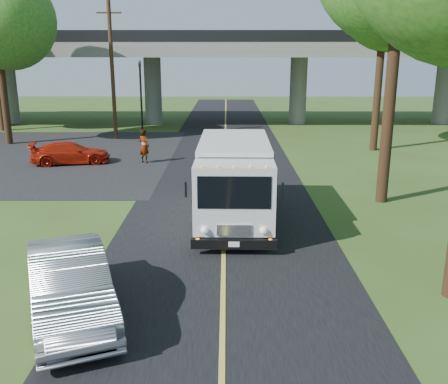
{
  "coord_description": "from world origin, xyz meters",
  "views": [
    {
      "loc": [
        0.08,
        -9.94,
        5.6
      ],
      "look_at": [
        0.01,
        4.56,
        1.6
      ],
      "focal_mm": 40.0,
      "sensor_mm": 36.0,
      "label": 1
    }
  ],
  "objects_px": {
    "traffic_signal": "(141,90)",
    "pedestrian": "(144,146)",
    "silver_sedan": "(70,285)",
    "utility_pole": "(112,70)",
    "tree_right_far": "(389,5)",
    "red_sedan": "(71,153)",
    "step_van": "(234,179)"
  },
  "relations": [
    {
      "from": "traffic_signal",
      "to": "pedestrian",
      "type": "relative_size",
      "value": 2.89
    },
    {
      "from": "silver_sedan",
      "to": "utility_pole",
      "type": "bearing_deg",
      "value": 77.89
    },
    {
      "from": "utility_pole",
      "to": "tree_right_far",
      "type": "relative_size",
      "value": 0.82
    },
    {
      "from": "red_sedan",
      "to": "pedestrian",
      "type": "distance_m",
      "value": 3.89
    },
    {
      "from": "traffic_signal",
      "to": "pedestrian",
      "type": "xyz_separation_m",
      "value": [
        1.7,
        -9.8,
        -2.3
      ]
    },
    {
      "from": "utility_pole",
      "to": "red_sedan",
      "type": "height_order",
      "value": "utility_pole"
    },
    {
      "from": "traffic_signal",
      "to": "step_van",
      "type": "distance_m",
      "value": 20.46
    },
    {
      "from": "step_van",
      "to": "red_sedan",
      "type": "height_order",
      "value": "step_van"
    },
    {
      "from": "red_sedan",
      "to": "utility_pole",
      "type": "bearing_deg",
      "value": -17.67
    },
    {
      "from": "traffic_signal",
      "to": "silver_sedan",
      "type": "relative_size",
      "value": 1.13
    },
    {
      "from": "tree_right_far",
      "to": "step_van",
      "type": "xyz_separation_m",
      "value": [
        -8.86,
        -13.21,
        -6.8
      ]
    },
    {
      "from": "step_van",
      "to": "silver_sedan",
      "type": "bearing_deg",
      "value": -118.26
    },
    {
      "from": "utility_pole",
      "to": "red_sedan",
      "type": "relative_size",
      "value": 2.21
    },
    {
      "from": "utility_pole",
      "to": "pedestrian",
      "type": "height_order",
      "value": "utility_pole"
    },
    {
      "from": "tree_right_far",
      "to": "red_sedan",
      "type": "bearing_deg",
      "value": -167.51
    },
    {
      "from": "traffic_signal",
      "to": "utility_pole",
      "type": "bearing_deg",
      "value": -126.87
    },
    {
      "from": "silver_sedan",
      "to": "pedestrian",
      "type": "height_order",
      "value": "pedestrian"
    },
    {
      "from": "utility_pole",
      "to": "red_sedan",
      "type": "xyz_separation_m",
      "value": [
        -0.67,
        -8.01,
        -4.0
      ]
    },
    {
      "from": "utility_pole",
      "to": "pedestrian",
      "type": "relative_size",
      "value": 5.01
    },
    {
      "from": "step_van",
      "to": "red_sedan",
      "type": "bearing_deg",
      "value": 133.09
    },
    {
      "from": "red_sedan",
      "to": "silver_sedan",
      "type": "relative_size",
      "value": 0.89
    },
    {
      "from": "pedestrian",
      "to": "tree_right_far",
      "type": "bearing_deg",
      "value": -131.06
    },
    {
      "from": "tree_right_far",
      "to": "pedestrian",
      "type": "distance_m",
      "value": 15.82
    },
    {
      "from": "red_sedan",
      "to": "tree_right_far",
      "type": "bearing_deg",
      "value": -90.37
    },
    {
      "from": "red_sedan",
      "to": "silver_sedan",
      "type": "xyz_separation_m",
      "value": [
        4.83,
        -15.99,
        0.17
      ]
    },
    {
      "from": "traffic_signal",
      "to": "tree_right_far",
      "type": "distance_m",
      "value": 17.18
    },
    {
      "from": "silver_sedan",
      "to": "traffic_signal",
      "type": "bearing_deg",
      "value": 73.89
    },
    {
      "from": "pedestrian",
      "to": "step_van",
      "type": "bearing_deg",
      "value": 149.75
    },
    {
      "from": "pedestrian",
      "to": "utility_pole",
      "type": "bearing_deg",
      "value": -33.8
    },
    {
      "from": "silver_sedan",
      "to": "pedestrian",
      "type": "xyz_separation_m",
      "value": [
        -0.96,
        16.2,
        0.14
      ]
    },
    {
      "from": "tree_right_far",
      "to": "pedestrian",
      "type": "height_order",
      "value": "tree_right_far"
    },
    {
      "from": "step_van",
      "to": "tree_right_far",
      "type": "bearing_deg",
      "value": 56.94
    }
  ]
}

